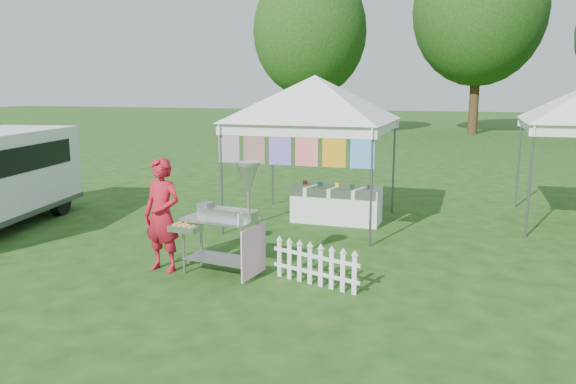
% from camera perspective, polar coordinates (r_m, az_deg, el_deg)
% --- Properties ---
extents(ground, '(120.00, 120.00, 0.00)m').
position_cam_1_polar(ground, '(8.50, -3.80, -8.42)').
color(ground, '#193F12').
rests_on(ground, ground).
extents(canopy_main, '(4.24, 4.24, 3.45)m').
position_cam_1_polar(canopy_main, '(11.35, 2.76, 11.72)').
color(canopy_main, '#59595E').
rests_on(canopy_main, ground).
extents(tree_left, '(6.40, 6.40, 9.53)m').
position_cam_1_polar(tree_left, '(32.85, 2.25, 15.99)').
color(tree_left, '#3D2916').
rests_on(tree_left, ground).
extents(tree_mid, '(7.60, 7.60, 11.52)m').
position_cam_1_polar(tree_mid, '(35.71, 18.88, 17.12)').
color(tree_mid, '#3D2916').
rests_on(tree_mid, ground).
extents(donut_cart, '(1.32, 0.82, 1.72)m').
position_cam_1_polar(donut_cart, '(8.24, -5.91, -1.75)').
color(donut_cart, gray).
rests_on(donut_cart, ground).
extents(vendor, '(0.68, 0.50, 1.73)m').
position_cam_1_polar(vendor, '(8.68, -12.66, -2.31)').
color(vendor, '#B41626').
rests_on(vendor, ground).
extents(picket_fence, '(1.38, 0.46, 0.56)m').
position_cam_1_polar(picket_fence, '(7.99, 2.79, -7.50)').
color(picket_fence, white).
rests_on(picket_fence, ground).
extents(display_table, '(1.80, 0.70, 0.75)m').
position_cam_1_polar(display_table, '(11.65, 4.94, -1.27)').
color(display_table, white).
rests_on(display_table, ground).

